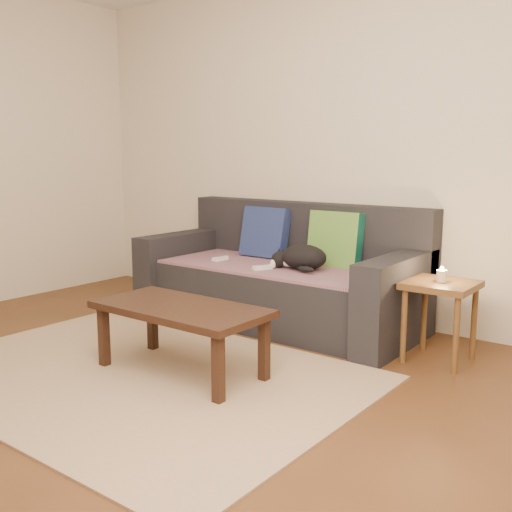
{
  "coord_description": "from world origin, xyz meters",
  "views": [
    {
      "loc": [
        2.5,
        -2.0,
        1.23
      ],
      "look_at": [
        0.05,
        1.2,
        0.55
      ],
      "focal_mm": 42.0,
      "sensor_mm": 36.0,
      "label": 1
    }
  ],
  "objects_px": {
    "coffee_table": "(181,314)",
    "wii_remote_b": "(263,268)",
    "side_table": "(441,296)",
    "cat": "(301,257)",
    "wii_remote_a": "(220,259)",
    "sofa": "(281,281)"
  },
  "relations": [
    {
      "from": "coffee_table",
      "to": "wii_remote_b",
      "type": "bearing_deg",
      "value": 98.74
    },
    {
      "from": "wii_remote_b",
      "to": "side_table",
      "type": "bearing_deg",
      "value": -60.83
    },
    {
      "from": "cat",
      "to": "side_table",
      "type": "distance_m",
      "value": 1.02
    },
    {
      "from": "side_table",
      "to": "coffee_table",
      "type": "relative_size",
      "value": 0.49
    },
    {
      "from": "wii_remote_a",
      "to": "cat",
      "type": "bearing_deg",
      "value": -81.07
    },
    {
      "from": "wii_remote_a",
      "to": "wii_remote_b",
      "type": "bearing_deg",
      "value": -98.99
    },
    {
      "from": "sofa",
      "to": "wii_remote_a",
      "type": "relative_size",
      "value": 14.0
    },
    {
      "from": "sofa",
      "to": "wii_remote_b",
      "type": "distance_m",
      "value": 0.32
    },
    {
      "from": "coffee_table",
      "to": "sofa",
      "type": "bearing_deg",
      "value": 98.54
    },
    {
      "from": "wii_remote_b",
      "to": "side_table",
      "type": "height_order",
      "value": "side_table"
    },
    {
      "from": "cat",
      "to": "coffee_table",
      "type": "bearing_deg",
      "value": -74.04
    },
    {
      "from": "side_table",
      "to": "wii_remote_a",
      "type": "bearing_deg",
      "value": -178.74
    },
    {
      "from": "cat",
      "to": "wii_remote_a",
      "type": "xyz_separation_m",
      "value": [
        -0.68,
        -0.08,
        -0.07
      ]
    },
    {
      "from": "wii_remote_a",
      "to": "side_table",
      "type": "xyz_separation_m",
      "value": [
        1.7,
        0.04,
        -0.05
      ]
    },
    {
      "from": "wii_remote_b",
      "to": "cat",
      "type": "bearing_deg",
      "value": -27.7
    },
    {
      "from": "cat",
      "to": "wii_remote_b",
      "type": "relative_size",
      "value": 2.98
    },
    {
      "from": "wii_remote_a",
      "to": "side_table",
      "type": "distance_m",
      "value": 1.7
    },
    {
      "from": "sofa",
      "to": "side_table",
      "type": "xyz_separation_m",
      "value": [
        1.26,
        -0.15,
        0.09
      ]
    },
    {
      "from": "coffee_table",
      "to": "side_table",
      "type": "bearing_deg",
      "value": 45.63
    },
    {
      "from": "wii_remote_a",
      "to": "wii_remote_b",
      "type": "xyz_separation_m",
      "value": [
        0.47,
        -0.1,
        0.0
      ]
    },
    {
      "from": "sofa",
      "to": "side_table",
      "type": "bearing_deg",
      "value": -6.68
    },
    {
      "from": "side_table",
      "to": "coffee_table",
      "type": "bearing_deg",
      "value": -134.37
    }
  ]
}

